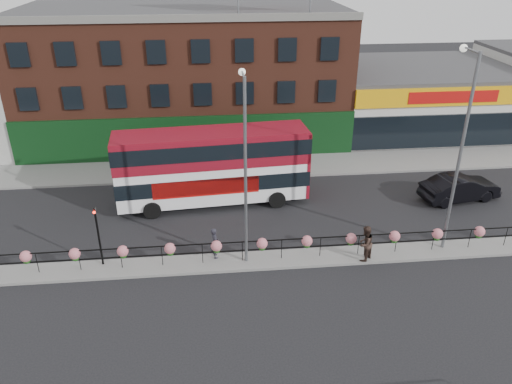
{
  "coord_description": "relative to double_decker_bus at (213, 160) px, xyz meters",
  "views": [
    {
      "loc": [
        -2.46,
        -21.11,
        14.56
      ],
      "look_at": [
        0.0,
        3.0,
        2.5
      ],
      "focal_mm": 35.0,
      "sensor_mm": 36.0,
      "label": 1
    }
  ],
  "objects": [
    {
      "name": "ground",
      "position": [
        2.23,
        -6.78,
        -2.89
      ],
      "size": [
        120.0,
        120.0,
        0.0
      ],
      "primitive_type": "plane",
      "color": "black",
      "rests_on": "ground"
    },
    {
      "name": "north_pavement",
      "position": [
        2.23,
        5.22,
        -2.81
      ],
      "size": [
        60.0,
        4.0,
        0.15
      ],
      "primitive_type": "cube",
      "color": "gray",
      "rests_on": "ground"
    },
    {
      "name": "median",
      "position": [
        2.23,
        -6.78,
        -2.81
      ],
      "size": [
        60.0,
        1.6,
        0.15
      ],
      "primitive_type": "cube",
      "color": "gray",
      "rests_on": "ground"
    },
    {
      "name": "brick_building",
      "position": [
        -1.77,
        13.18,
        2.24
      ],
      "size": [
        25.0,
        12.21,
        10.3
      ],
      "color": "brown",
      "rests_on": "ground"
    },
    {
      "name": "supermarket",
      "position": [
        18.23,
        13.13,
        -0.24
      ],
      "size": [
        15.0,
        12.25,
        5.3
      ],
      "color": "silver",
      "rests_on": "ground"
    },
    {
      "name": "median_railing",
      "position": [
        2.23,
        -6.78,
        -1.84
      ],
      "size": [
        30.04,
        0.56,
        1.23
      ],
      "color": "black",
      "rests_on": "median"
    },
    {
      "name": "double_decker_bus",
      "position": [
        0.0,
        0.0,
        0.0
      ],
      "size": [
        11.79,
        3.63,
        4.7
      ],
      "color": "white",
      "rests_on": "ground"
    },
    {
      "name": "car",
      "position": [
        15.4,
        -1.15,
        -2.06
      ],
      "size": [
        3.52,
        5.64,
        1.65
      ],
      "primitive_type": "imported",
      "rotation": [
        0.0,
        0.0,
        1.75
      ],
      "color": "black",
      "rests_on": "ground"
    },
    {
      "name": "pedestrian_a",
      "position": [
        -0.13,
        -6.29,
        -1.9
      ],
      "size": [
        0.75,
        0.61,
        1.67
      ],
      "primitive_type": "imported",
      "rotation": [
        0.0,
        0.0,
        1.75
      ],
      "color": "#21212A",
      "rests_on": "median"
    },
    {
      "name": "pedestrian_b",
      "position": [
        7.37,
        -7.33,
        -1.77
      ],
      "size": [
        1.66,
        1.66,
        1.92
      ],
      "primitive_type": "imported",
      "rotation": [
        0.0,
        0.0,
        3.88
      ],
      "color": "#34251E",
      "rests_on": "median"
    },
    {
      "name": "lamp_column_west",
      "position": [
        1.43,
        -6.58,
        2.85
      ],
      "size": [
        0.34,
        1.65,
        9.42
      ],
      "color": "slate",
      "rests_on": "median"
    },
    {
      "name": "lamp_column_east",
      "position": [
        11.9,
        -6.33,
        3.33
      ],
      "size": [
        0.37,
        1.79,
        10.23
      ],
      "color": "slate",
      "rests_on": "median"
    },
    {
      "name": "traffic_light_median",
      "position": [
        -5.77,
        -6.38,
        -0.42
      ],
      "size": [
        0.15,
        0.28,
        3.65
      ],
      "color": "black",
      "rests_on": "median"
    }
  ]
}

